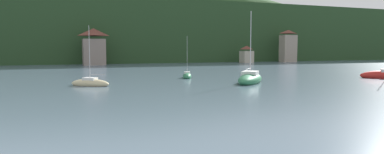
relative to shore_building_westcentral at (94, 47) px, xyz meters
The scene contains 7 objects.
wooded_hillside 44.38m from the shore_building_westcentral, 80.51° to the left, with size 352.00×66.16×52.55m.
shore_building_westcentral is the anchor object (origin of this frame).
shore_building_central 46.48m from the shore_building_westcentral, ahead, with size 3.47×3.81×5.36m.
shore_building_eastcentral 61.90m from the shore_building_westcentral, ahead, with size 5.10×3.55×10.57m.
sailboat_far_1 55.62m from the shore_building_westcentral, 95.47° to the right, with size 4.85×4.17×7.38m.
sailboat_far_2 49.72m from the shore_building_westcentral, 79.27° to the right, with size 2.46×4.33×6.58m.
sailboat_far_3 60.25m from the shore_building_westcentral, 76.19° to the right, with size 7.50×8.10×9.62m.
Camera 1 is at (-8.42, 32.89, 4.33)m, focal length 32.43 mm.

